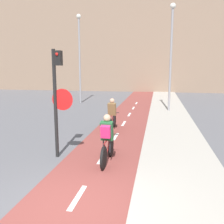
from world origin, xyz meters
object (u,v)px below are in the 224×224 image
at_px(traffic_light_pole, 57,92).
at_px(cyclist_near, 107,140).
at_px(street_lamp_far, 79,50).
at_px(street_lamp_sidewalk, 171,47).
at_px(cyclist_far, 112,116).

height_order(traffic_light_pole, cyclist_near, traffic_light_pole).
relative_size(traffic_light_pole, street_lamp_far, 0.49).
bearing_deg(street_lamp_far, traffic_light_pole, -75.54).
bearing_deg(street_lamp_sidewalk, traffic_light_pole, -111.99).
bearing_deg(street_lamp_sidewalk, cyclist_near, -102.78).
xyz_separation_m(traffic_light_pole, cyclist_far, (1.03, 3.74, -1.42)).
relative_size(traffic_light_pole, cyclist_far, 2.01).
height_order(street_lamp_far, cyclist_far, street_lamp_far).
distance_m(traffic_light_pole, cyclist_near, 2.13).
bearing_deg(cyclist_far, street_lamp_far, 116.38).
xyz_separation_m(street_lamp_far, cyclist_far, (4.16, -8.39, -3.54)).
distance_m(traffic_light_pole, street_lamp_far, 12.70).
xyz_separation_m(street_lamp_sidewalk, cyclist_near, (-2.19, -9.64, -3.42)).
bearing_deg(street_lamp_sidewalk, street_lamp_far, 158.54).
xyz_separation_m(traffic_light_pole, street_lamp_sidewalk, (3.80, 9.40, 2.04)).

